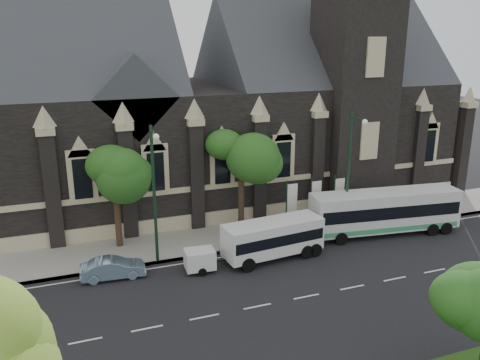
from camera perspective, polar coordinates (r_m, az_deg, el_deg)
name	(u,v)px	position (r m, az deg, el deg)	size (l,w,h in m)	color
ground	(257,306)	(27.83, 2.00, -14.34)	(160.00, 160.00, 0.00)	black
sidewalk	(207,240)	(35.79, -3.83, -6.86)	(80.00, 5.00, 0.15)	gray
museum	(231,106)	(43.67, -1.08, 8.54)	(40.00, 17.70, 29.90)	black
tree_walk_right	(243,154)	(36.02, 0.34, 2.99)	(4.08, 4.08, 7.80)	black
tree_walk_left	(117,167)	(34.00, -14.00, 1.51)	(3.91, 3.91, 7.64)	black
street_lamp_near	(350,167)	(36.07, 12.56, 1.44)	(0.36, 1.88, 9.00)	#152F1E
street_lamp_mid	(154,188)	(30.97, -9.82, -0.91)	(0.36, 1.88, 9.00)	#152F1E
banner_flag_left	(290,201)	(36.67, 5.79, -2.45)	(0.90, 0.10, 4.00)	#152F1E
banner_flag_center	(314,198)	(37.55, 8.53, -2.09)	(0.90, 0.10, 4.00)	#152F1E
banner_flag_right	(337,195)	(38.53, 11.15, -1.74)	(0.90, 0.10, 4.00)	#152F1E
tour_coach	(385,211)	(37.83, 16.36, -3.44)	(11.31, 3.74, 3.24)	silver
shuttle_bus	(273,237)	(32.63, 3.85, -6.55)	(6.84, 2.96, 2.57)	silver
box_trailer	(200,259)	(31.22, -4.65, -9.08)	(2.68, 1.58, 1.41)	silver
sedan	(113,268)	(31.36, -14.41, -9.81)	(1.34, 3.85, 1.27)	#7895AD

